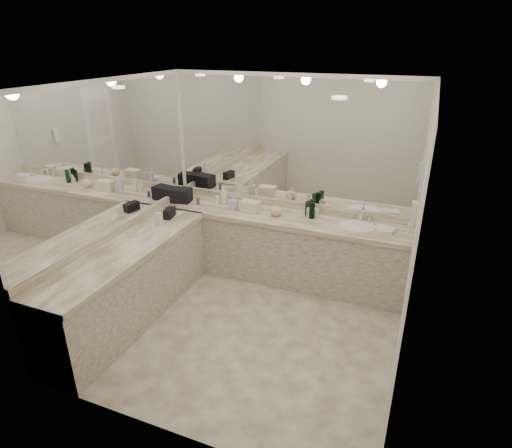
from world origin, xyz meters
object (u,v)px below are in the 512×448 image
at_px(sink, 358,227).
at_px(soap_bottle_a, 223,196).
at_px(soap_bottle_b, 233,202).
at_px(wall_phone, 414,213).
at_px(cream_cosmetic_case, 250,207).
at_px(black_toiletry_bag, 179,195).
at_px(hand_towel, 385,229).
at_px(soap_bottle_c, 276,209).

bearing_deg(sink, soap_bottle_a, 177.26).
xyz_separation_m(sink, soap_bottle_b, (-1.62, -0.03, 0.10)).
relative_size(wall_phone, cream_cosmetic_case, 0.98).
xyz_separation_m(black_toiletry_bag, hand_towel, (2.74, 0.06, -0.07)).
relative_size(soap_bottle_a, soap_bottle_b, 1.22).
bearing_deg(soap_bottle_b, wall_phone, -11.86).
distance_m(black_toiletry_bag, soap_bottle_a, 0.62).
bearing_deg(hand_towel, sink, 179.71).
bearing_deg(soap_bottle_c, black_toiletry_bag, -179.24).
bearing_deg(soap_bottle_c, soap_bottle_b, 179.31).
xyz_separation_m(black_toiletry_bag, soap_bottle_b, (0.80, 0.03, 0.01)).
height_order(black_toiletry_bag, soap_bottle_a, soap_bottle_a).
bearing_deg(sink, soap_bottle_b, -178.86).
bearing_deg(wall_phone, cream_cosmetic_case, 166.84).
bearing_deg(soap_bottle_a, soap_bottle_c, -9.00).
distance_m(hand_towel, soap_bottle_b, 1.94).
distance_m(wall_phone, hand_towel, 0.72).
distance_m(sink, wall_phone, 0.91).
distance_m(wall_phone, cream_cosmetic_case, 2.08).
relative_size(black_toiletry_bag, soap_bottle_b, 1.62).
bearing_deg(black_toiletry_bag, soap_bottle_a, 13.58).
height_order(wall_phone, cream_cosmetic_case, wall_phone).
relative_size(wall_phone, soap_bottle_c, 1.28).
distance_m(sink, black_toiletry_bag, 2.43).
relative_size(hand_towel, soap_bottle_c, 1.19).
relative_size(cream_cosmetic_case, soap_bottle_b, 1.24).
bearing_deg(soap_bottle_b, soap_bottle_c, -0.69).
bearing_deg(sink, wall_phone, -39.57).
relative_size(sink, soap_bottle_c, 2.34).
distance_m(hand_towel, soap_bottle_c, 1.34).
relative_size(cream_cosmetic_case, soap_bottle_c, 1.30).
height_order(sink, soap_bottle_b, soap_bottle_b).
relative_size(black_toiletry_bag, soap_bottle_c, 1.70).
bearing_deg(cream_cosmetic_case, black_toiletry_bag, -173.44).
relative_size(sink, soap_bottle_b, 2.23).
xyz_separation_m(black_toiletry_bag, soap_bottle_a, (0.60, 0.15, 0.03)).
xyz_separation_m(sink, wall_phone, (0.61, -0.50, 0.46)).
bearing_deg(soap_bottle_c, wall_phone, -15.78).
bearing_deg(sink, hand_towel, -0.29).
height_order(cream_cosmetic_case, soap_bottle_c, soap_bottle_c).
bearing_deg(sink, soap_bottle_c, -177.80).
bearing_deg(hand_towel, soap_bottle_b, -179.09).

